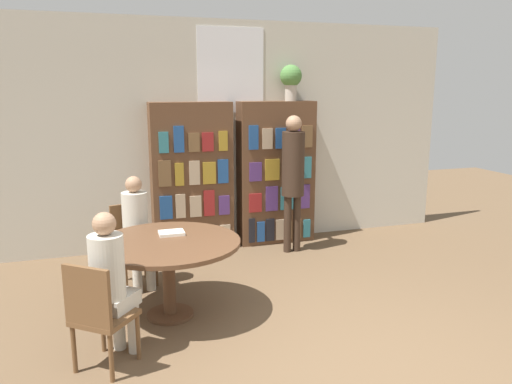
{
  "coord_description": "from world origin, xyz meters",
  "views": [
    {
      "loc": [
        -1.75,
        -2.89,
        2.14
      ],
      "look_at": [
        -0.18,
        2.01,
        1.05
      ],
      "focal_mm": 35.0,
      "sensor_mm": 36.0,
      "label": 1
    }
  ],
  "objects_px": {
    "seated_reader_right": "(111,278)",
    "bookshelf_left": "(192,178)",
    "reading_table": "(168,252)",
    "chair_near_camera": "(98,312)",
    "librarian_standing": "(293,170)",
    "bookshelf_right": "(276,173)",
    "seated_reader_left": "(137,226)",
    "chair_left_side": "(132,240)",
    "flower_vase": "(291,79)"
  },
  "relations": [
    {
      "from": "chair_left_side",
      "to": "librarian_standing",
      "type": "relative_size",
      "value": 0.49
    },
    {
      "from": "chair_left_side",
      "to": "seated_reader_left",
      "type": "xyz_separation_m",
      "value": [
        0.05,
        -0.17,
        0.21
      ]
    },
    {
      "from": "librarian_standing",
      "to": "flower_vase",
      "type": "bearing_deg",
      "value": 72.98
    },
    {
      "from": "chair_near_camera",
      "to": "chair_left_side",
      "type": "height_order",
      "value": "same"
    },
    {
      "from": "chair_left_side",
      "to": "librarian_standing",
      "type": "bearing_deg",
      "value": 177.24
    },
    {
      "from": "reading_table",
      "to": "bookshelf_right",
      "type": "bearing_deg",
      "value": 47.44
    },
    {
      "from": "seated_reader_left",
      "to": "seated_reader_right",
      "type": "height_order",
      "value": "seated_reader_right"
    },
    {
      "from": "flower_vase",
      "to": "librarian_standing",
      "type": "bearing_deg",
      "value": -107.02
    },
    {
      "from": "bookshelf_left",
      "to": "chair_left_side",
      "type": "distance_m",
      "value": 1.37
    },
    {
      "from": "reading_table",
      "to": "chair_left_side",
      "type": "xyz_separation_m",
      "value": [
        -0.26,
        0.98,
        -0.15
      ]
    },
    {
      "from": "bookshelf_left",
      "to": "seated_reader_left",
      "type": "bearing_deg",
      "value": -125.91
    },
    {
      "from": "reading_table",
      "to": "chair_left_side",
      "type": "distance_m",
      "value": 1.03
    },
    {
      "from": "bookshelf_left",
      "to": "flower_vase",
      "type": "distance_m",
      "value": 1.87
    },
    {
      "from": "flower_vase",
      "to": "chair_near_camera",
      "type": "relative_size",
      "value": 0.55
    },
    {
      "from": "bookshelf_right",
      "to": "seated_reader_left",
      "type": "xyz_separation_m",
      "value": [
        -1.98,
        -1.12,
        -0.28
      ]
    },
    {
      "from": "reading_table",
      "to": "librarian_standing",
      "type": "relative_size",
      "value": 0.76
    },
    {
      "from": "reading_table",
      "to": "chair_near_camera",
      "type": "relative_size",
      "value": 1.54
    },
    {
      "from": "seated_reader_right",
      "to": "bookshelf_left",
      "type": "bearing_deg",
      "value": 105.57
    },
    {
      "from": "chair_near_camera",
      "to": "seated_reader_right",
      "type": "height_order",
      "value": "seated_reader_right"
    },
    {
      "from": "bookshelf_left",
      "to": "reading_table",
      "type": "xyz_separation_m",
      "value": [
        -0.6,
        -1.93,
        -0.33
      ]
    },
    {
      "from": "flower_vase",
      "to": "chair_near_camera",
      "type": "height_order",
      "value": "flower_vase"
    },
    {
      "from": "chair_near_camera",
      "to": "librarian_standing",
      "type": "relative_size",
      "value": 0.49
    },
    {
      "from": "reading_table",
      "to": "chair_near_camera",
      "type": "xyz_separation_m",
      "value": [
        -0.64,
        -0.79,
        -0.15
      ]
    },
    {
      "from": "chair_near_camera",
      "to": "seated_reader_right",
      "type": "distance_m",
      "value": 0.27
    },
    {
      "from": "flower_vase",
      "to": "seated_reader_right",
      "type": "xyz_separation_m",
      "value": [
        -2.5,
        -2.58,
        -1.55
      ]
    },
    {
      "from": "seated_reader_left",
      "to": "seated_reader_right",
      "type": "relative_size",
      "value": 1.0
    },
    {
      "from": "bookshelf_right",
      "to": "flower_vase",
      "type": "height_order",
      "value": "flower_vase"
    },
    {
      "from": "bookshelf_right",
      "to": "librarian_standing",
      "type": "xyz_separation_m",
      "value": [
        0.05,
        -0.5,
        0.12
      ]
    },
    {
      "from": "chair_near_camera",
      "to": "seated_reader_right",
      "type": "relative_size",
      "value": 0.72
    },
    {
      "from": "bookshelf_left",
      "to": "seated_reader_right",
      "type": "relative_size",
      "value": 1.59
    },
    {
      "from": "reading_table",
      "to": "seated_reader_left",
      "type": "bearing_deg",
      "value": 104.84
    },
    {
      "from": "chair_near_camera",
      "to": "seated_reader_left",
      "type": "bearing_deg",
      "value": 114.18
    },
    {
      "from": "bookshelf_left",
      "to": "bookshelf_right",
      "type": "xyz_separation_m",
      "value": [
        1.17,
        -0.0,
        0.0
      ]
    },
    {
      "from": "reading_table",
      "to": "chair_left_side",
      "type": "relative_size",
      "value": 1.54
    },
    {
      "from": "bookshelf_left",
      "to": "librarian_standing",
      "type": "xyz_separation_m",
      "value": [
        1.22,
        -0.5,
        0.12
      ]
    },
    {
      "from": "reading_table",
      "to": "seated_reader_left",
      "type": "xyz_separation_m",
      "value": [
        -0.21,
        0.81,
        0.05
      ]
    },
    {
      "from": "bookshelf_right",
      "to": "chair_near_camera",
      "type": "bearing_deg",
      "value": -131.61
    },
    {
      "from": "flower_vase",
      "to": "chair_left_side",
      "type": "distance_m",
      "value": 3.0
    },
    {
      "from": "bookshelf_left",
      "to": "bookshelf_right",
      "type": "relative_size",
      "value": 1.0
    },
    {
      "from": "bookshelf_right",
      "to": "flower_vase",
      "type": "bearing_deg",
      "value": 1.4
    },
    {
      "from": "bookshelf_right",
      "to": "seated_reader_right",
      "type": "bearing_deg",
      "value": -131.74
    },
    {
      "from": "chair_left_side",
      "to": "seated_reader_left",
      "type": "height_order",
      "value": "seated_reader_left"
    },
    {
      "from": "chair_near_camera",
      "to": "librarian_standing",
      "type": "xyz_separation_m",
      "value": [
        2.46,
        2.21,
        0.61
      ]
    },
    {
      "from": "bookshelf_left",
      "to": "reading_table",
      "type": "height_order",
      "value": "bookshelf_left"
    },
    {
      "from": "chair_near_camera",
      "to": "librarian_standing",
      "type": "bearing_deg",
      "value": 81.13
    },
    {
      "from": "bookshelf_right",
      "to": "flower_vase",
      "type": "distance_m",
      "value": 1.29
    },
    {
      "from": "librarian_standing",
      "to": "bookshelf_left",
      "type": "bearing_deg",
      "value": 157.69
    },
    {
      "from": "bookshelf_right",
      "to": "seated_reader_right",
      "type": "distance_m",
      "value": 3.46
    },
    {
      "from": "librarian_standing",
      "to": "reading_table",
      "type": "bearing_deg",
      "value": -141.9
    },
    {
      "from": "chair_near_camera",
      "to": "bookshelf_left",
      "type": "bearing_deg",
      "value": 104.65
    }
  ]
}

